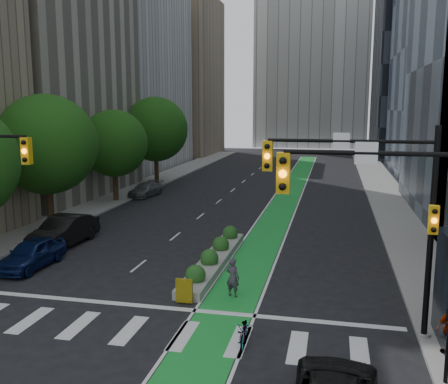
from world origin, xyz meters
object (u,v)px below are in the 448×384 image
at_px(parked_car_left_far, 146,190).
at_px(parked_car_left_near, 32,253).
at_px(cyclist, 233,277).
at_px(median_planter, 214,258).
at_px(bicycle, 244,331).
at_px(parked_car_left_mid, 64,231).

bearing_deg(parked_car_left_far, parked_car_left_near, -76.83).
xyz_separation_m(cyclist, parked_car_left_near, (-10.56, 1.63, -0.11)).
xyz_separation_m(cyclist, parked_car_left_far, (-12.47, 21.98, -0.22)).
bearing_deg(median_planter, parked_car_left_near, -164.72).
height_order(bicycle, parked_car_left_far, parked_car_left_far).
xyz_separation_m(median_planter, parked_car_left_near, (-8.79, -2.40, 0.35)).
bearing_deg(median_planter, parked_car_left_far, 120.81).
height_order(median_planter, parked_car_left_near, parked_car_left_near).
distance_m(parked_car_left_near, parked_car_left_far, 20.43).
bearing_deg(cyclist, parked_car_left_near, 9.56).
xyz_separation_m(median_planter, bicycle, (3.00, -8.14, 0.07)).
distance_m(median_planter, parked_car_left_near, 9.12).
bearing_deg(parked_car_left_mid, cyclist, -24.16).
relative_size(median_planter, parked_car_left_far, 2.39).
bearing_deg(parked_car_left_mid, parked_car_left_far, 97.54).
height_order(parked_car_left_mid, parked_car_left_far, parked_car_left_mid).
relative_size(cyclist, parked_car_left_mid, 0.32).
xyz_separation_m(bicycle, parked_car_left_mid, (-12.36, 9.78, 0.41)).
bearing_deg(cyclist, parked_car_left_mid, -8.66).
relative_size(bicycle, parked_car_left_near, 0.40).
distance_m(median_planter, cyclist, 4.43).
relative_size(bicycle, cyclist, 1.01).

